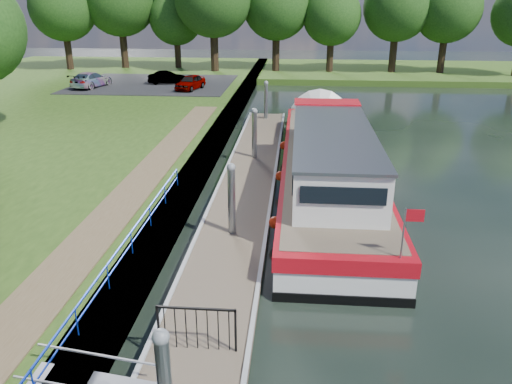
# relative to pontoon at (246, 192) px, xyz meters

# --- Properties ---
(bank_edge) EXTENTS (1.10, 90.00, 0.78)m
(bank_edge) POSITION_rel_pontoon_xyz_m (-2.55, 2.00, 0.20)
(bank_edge) COLOR #473D2D
(bank_edge) RESTS_ON ground
(far_bank) EXTENTS (60.00, 18.00, 0.60)m
(far_bank) POSITION_rel_pontoon_xyz_m (12.00, 39.00, 0.12)
(far_bank) COLOR #2B4915
(far_bank) RESTS_ON ground
(footpath) EXTENTS (1.60, 40.00, 0.05)m
(footpath) POSITION_rel_pontoon_xyz_m (-4.40, -5.00, 0.62)
(footpath) COLOR brown
(footpath) RESTS_ON riverbank
(carpark) EXTENTS (14.00, 12.00, 0.06)m
(carpark) POSITION_rel_pontoon_xyz_m (-11.00, 25.00, 0.62)
(carpark) COLOR black
(carpark) RESTS_ON riverbank
(blue_fence) EXTENTS (0.04, 18.04, 0.72)m
(blue_fence) POSITION_rel_pontoon_xyz_m (-2.75, -10.00, 1.13)
(blue_fence) COLOR #0C2DBF
(blue_fence) RESTS_ON riverbank
(pontoon) EXTENTS (2.50, 30.00, 0.56)m
(pontoon) POSITION_rel_pontoon_xyz_m (0.00, 0.00, 0.00)
(pontoon) COLOR brown
(pontoon) RESTS_ON ground
(mooring_piles) EXTENTS (0.30, 27.30, 3.55)m
(mooring_piles) POSITION_rel_pontoon_xyz_m (0.00, 0.00, 1.10)
(mooring_piles) COLOR gray
(mooring_piles) RESTS_ON ground
(gate_panel) EXTENTS (1.85, 0.05, 1.15)m
(gate_panel) POSITION_rel_pontoon_xyz_m (-0.00, -10.80, 0.97)
(gate_panel) COLOR black
(gate_panel) RESTS_ON ground
(barge) EXTENTS (4.36, 21.15, 4.78)m
(barge) POSITION_rel_pontoon_xyz_m (3.60, 2.31, 0.90)
(barge) COLOR black
(barge) RESTS_ON ground
(horizon_trees) EXTENTS (54.38, 10.03, 12.87)m
(horizon_trees) POSITION_rel_pontoon_xyz_m (-1.61, 35.68, 7.76)
(horizon_trees) COLOR #332316
(horizon_trees) RESTS_ON ground
(car_a) EXTENTS (2.34, 3.88, 1.24)m
(car_a) POSITION_rel_pontoon_xyz_m (-7.00, 22.04, 1.27)
(car_a) COLOR #999999
(car_a) RESTS_ON carpark
(car_b) EXTENTS (3.54, 1.66, 1.12)m
(car_b) POSITION_rel_pontoon_xyz_m (-9.73, 24.88, 1.21)
(car_b) COLOR #999999
(car_b) RESTS_ON carpark
(car_c) EXTENTS (2.71, 4.80, 1.31)m
(car_c) POSITION_rel_pontoon_xyz_m (-15.90, 22.55, 1.31)
(car_c) COLOR #999999
(car_c) RESTS_ON carpark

